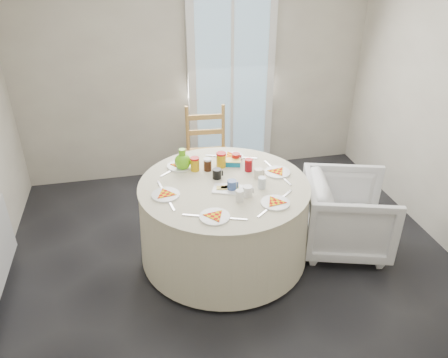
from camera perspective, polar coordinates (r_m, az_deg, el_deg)
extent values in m
plane|color=black|center=(3.91, 1.66, -12.26)|extent=(4.00, 4.00, 0.00)
cube|color=#BCB5A3|center=(5.05, -3.73, 14.46)|extent=(4.00, 0.02, 2.60)
cube|color=silver|center=(5.15, 0.95, 11.90)|extent=(1.00, 0.08, 2.10)
cylinder|color=beige|center=(3.89, 0.00, -5.47)|extent=(1.49, 1.49, 0.76)
imported|color=silver|center=(4.14, 15.84, -4.07)|extent=(0.90, 0.93, 0.78)
cube|color=#0B719C|center=(3.97, 1.21, 2.24)|extent=(0.16, 0.13, 0.05)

